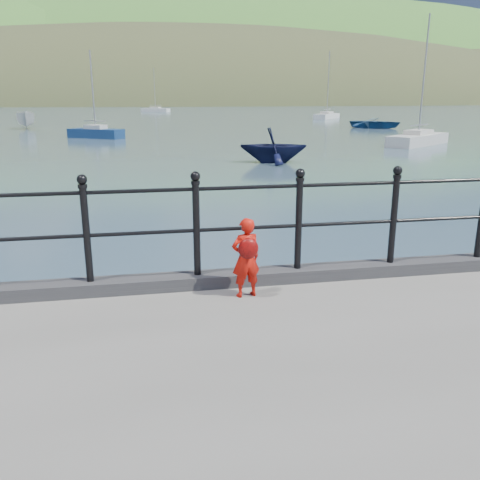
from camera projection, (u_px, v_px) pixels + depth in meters
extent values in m
plane|color=#2D4251|center=(246.00, 353.00, 6.44)|extent=(600.00, 600.00, 0.00)
cube|color=#28282B|center=(248.00, 277.00, 6.01)|extent=(60.00, 0.30, 0.15)
cylinder|color=black|center=(249.00, 228.00, 5.84)|extent=(18.00, 0.04, 0.04)
cylinder|color=black|center=(249.00, 187.00, 5.71)|extent=(18.00, 0.04, 0.04)
cylinder|color=black|center=(87.00, 236.00, 5.52)|extent=(0.08, 0.08, 1.05)
sphere|color=black|center=(82.00, 180.00, 5.35)|extent=(0.11, 0.11, 0.11)
cylinder|color=black|center=(197.00, 230.00, 5.74)|extent=(0.08, 0.08, 1.05)
sphere|color=black|center=(195.00, 176.00, 5.57)|extent=(0.11, 0.11, 0.11)
cylinder|color=black|center=(299.00, 226.00, 5.95)|extent=(0.08, 0.08, 1.05)
sphere|color=black|center=(300.00, 173.00, 5.78)|extent=(0.11, 0.11, 0.11)
cylinder|color=black|center=(393.00, 221.00, 6.17)|extent=(0.08, 0.08, 1.05)
sphere|color=black|center=(398.00, 171.00, 6.00)|extent=(0.11, 0.11, 0.11)
ellipsoid|color=#333A21|center=(198.00, 145.00, 198.51)|extent=(400.00, 100.00, 88.00)
ellipsoid|color=#387026|center=(262.00, 156.00, 265.63)|extent=(600.00, 180.00, 156.00)
cube|color=silver|center=(38.00, 96.00, 170.40)|extent=(9.00, 6.00, 6.00)
cube|color=#4C4744|center=(37.00, 84.00, 169.31)|extent=(9.50, 6.50, 2.00)
cube|color=silver|center=(108.00, 96.00, 174.52)|extent=(9.00, 6.00, 6.00)
cube|color=#4C4744|center=(107.00, 84.00, 173.42)|extent=(9.50, 6.50, 2.00)
cube|color=silver|center=(195.00, 96.00, 179.89)|extent=(9.00, 6.00, 6.00)
cube|color=#4C4744|center=(195.00, 84.00, 178.79)|extent=(9.50, 6.50, 2.00)
cube|color=silver|center=(269.00, 96.00, 184.72)|extent=(9.00, 6.00, 6.00)
cube|color=#4C4744|center=(269.00, 85.00, 183.62)|extent=(9.50, 6.50, 2.00)
imported|color=red|center=(246.00, 258.00, 5.52)|extent=(0.36, 0.27, 0.89)
ellipsoid|color=red|center=(248.00, 249.00, 5.36)|extent=(0.22, 0.11, 0.23)
imported|color=navy|center=(376.00, 123.00, 50.84)|extent=(6.10, 6.14, 1.05)
imported|color=silver|center=(26.00, 120.00, 49.55)|extent=(2.56, 4.78, 1.75)
imported|color=black|center=(273.00, 145.00, 24.49)|extent=(3.63, 3.28, 1.67)
cube|color=silver|center=(155.00, 111.00, 102.44)|extent=(5.89, 4.39, 0.90)
cube|color=beige|center=(155.00, 108.00, 102.31)|extent=(2.36, 2.06, 0.50)
cylinder|color=#A5A5A8|center=(155.00, 88.00, 101.26)|extent=(0.10, 0.10, 7.72)
cylinder|color=#A5A5A8|center=(155.00, 105.00, 102.16)|extent=(2.29, 1.35, 0.06)
cube|color=navy|center=(96.00, 135.00, 38.95)|extent=(4.44, 3.55, 0.90)
cube|color=beige|center=(96.00, 128.00, 38.82)|extent=(1.82, 1.65, 0.50)
cylinder|color=#A5A5A8|center=(93.00, 90.00, 38.05)|extent=(0.10, 0.10, 5.69)
cylinder|color=#A5A5A8|center=(95.00, 121.00, 38.67)|extent=(1.69, 1.12, 0.06)
cube|color=beige|center=(418.00, 141.00, 33.38)|extent=(5.78, 4.86, 0.90)
cube|color=beige|center=(419.00, 134.00, 33.24)|extent=(2.36, 2.17, 0.50)
cylinder|color=#A5A5A8|center=(424.00, 76.00, 32.25)|extent=(0.10, 0.10, 7.33)
cylinder|color=#A5A5A8|center=(419.00, 125.00, 33.09)|extent=(2.20, 1.64, 0.06)
cube|color=silver|center=(327.00, 117.00, 71.80)|extent=(5.42, 6.16, 0.90)
cube|color=beige|center=(327.00, 113.00, 71.67)|extent=(2.38, 2.54, 0.50)
cylinder|color=#A5A5A8|center=(328.00, 83.00, 70.54)|extent=(0.10, 0.10, 8.33)
cylinder|color=#A5A5A8|center=(327.00, 109.00, 71.51)|extent=(1.87, 2.32, 0.06)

